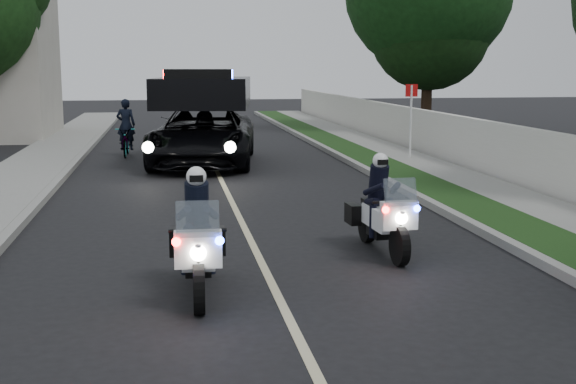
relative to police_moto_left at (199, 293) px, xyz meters
name	(u,v)px	position (x,y,z in m)	size (l,w,h in m)	color
curb_right	(408,192)	(5.11, 6.80, 0.07)	(0.20, 60.00, 0.15)	gray
grass_verge	(437,191)	(5.81, 6.80, 0.08)	(1.20, 60.00, 0.16)	#193814
sidewalk_right	(490,190)	(7.11, 6.80, 0.08)	(1.40, 60.00, 0.16)	gray
property_wall	(532,160)	(8.11, 6.80, 0.75)	(0.22, 60.00, 1.50)	beige
curb_left	(39,202)	(-3.09, 6.80, 0.07)	(0.20, 60.00, 0.15)	gray
lane_marking	(231,200)	(1.01, 6.80, 0.00)	(0.12, 50.00, 0.01)	#BFB78C
police_moto_left	(199,293)	(0.00, 0.00, 0.00)	(0.69, 1.96, 1.67)	silver
police_moto_right	(381,253)	(2.98, 1.71, 0.00)	(0.66, 1.88, 1.60)	white
police_suv	(204,164)	(0.72, 13.03, 0.00)	(2.91, 6.29, 3.06)	black
bicycle	(127,156)	(-1.68, 15.57, 0.00)	(0.63, 1.81, 0.95)	black
cyclist	(127,156)	(-1.68, 15.57, 0.00)	(0.61, 0.40, 1.68)	black
sign_post	(410,163)	(7.01, 12.46, 0.00)	(0.39, 0.39, 2.47)	red
tree_right_d	(424,133)	(10.92, 22.26, 0.00)	(7.27, 7.27, 12.11)	#153E14
tree_right_e	(427,133)	(10.93, 21.98, 0.00)	(5.20, 5.20, 8.67)	black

